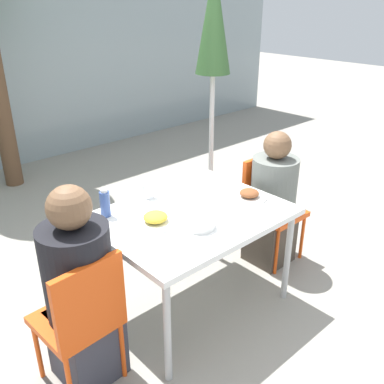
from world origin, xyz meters
The scene contains 12 objects.
ground_plane centered at (0.00, 0.00, 0.00)m, with size 24.00×24.00×0.00m, color gray.
dining_table centered at (0.00, 0.00, 0.68)m, with size 1.22×0.93×0.74m.
chair_left centered at (-0.90, -0.13, 0.50)m, with size 0.42×0.42×0.86m.
person_left centered at (-0.86, -0.05, 0.56)m, with size 0.37×0.37×1.21m.
chair_right centered at (0.91, 0.07, 0.50)m, with size 0.40×0.40×0.86m.
person_right centered at (0.86, -0.01, 0.52)m, with size 0.36×0.36×1.12m.
closed_umbrella centered at (1.04, 0.88, 1.70)m, with size 0.36×0.36×2.31m.
plate_0 centered at (-0.26, 0.05, 0.77)m, with size 0.28×0.28×0.07m.
plate_1 centered at (0.44, -0.11, 0.76)m, with size 0.25×0.25×0.07m.
bottle centered at (-0.44, 0.34, 0.83)m, with size 0.07×0.07×0.19m.
drinking_cup centered at (-0.07, 0.38, 0.79)m, with size 0.08×0.08×0.10m.
salad_bowl centered at (-0.09, -0.17, 0.77)m, with size 0.19×0.19×0.06m.
Camera 1 is at (-1.67, -1.83, 2.04)m, focal length 40.00 mm.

